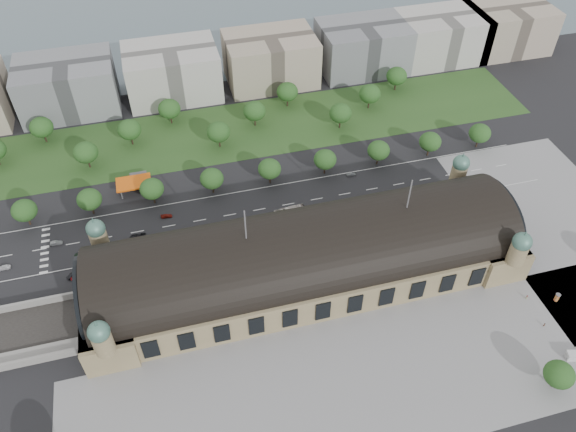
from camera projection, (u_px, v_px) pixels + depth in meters
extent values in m
plane|color=black|center=(305.00, 277.00, 199.35)|extent=(900.00, 900.00, 0.00)
cube|color=#99875E|center=(305.00, 266.00, 195.15)|extent=(150.00, 40.00, 12.00)
cube|color=#99875E|center=(108.00, 306.00, 182.78)|extent=(16.00, 43.00, 12.00)
cube|color=#99875E|center=(479.00, 230.00, 207.53)|extent=(16.00, 43.00, 12.00)
cylinder|color=black|center=(306.00, 254.00, 190.96)|extent=(144.00, 37.60, 37.60)
cylinder|color=black|center=(83.00, 295.00, 176.09)|extent=(1.20, 32.00, 32.00)
cylinder|color=black|center=(499.00, 212.00, 203.05)|extent=(1.20, 32.00, 32.00)
cylinder|color=#99875E|center=(99.00, 240.00, 190.31)|extent=(6.00, 6.00, 8.00)
sphere|color=#4A7767|center=(96.00, 229.00, 186.47)|extent=(6.40, 6.40, 6.40)
cone|color=#4A7767|center=(93.00, 220.00, 183.67)|extent=(1.00, 1.00, 2.50)
cylinder|color=#99875E|center=(458.00, 174.00, 215.06)|extent=(6.00, 6.00, 8.00)
sphere|color=#4A7767|center=(461.00, 163.00, 211.21)|extent=(6.40, 6.40, 6.40)
cone|color=#4A7767|center=(464.00, 155.00, 208.42)|extent=(1.00, 1.00, 2.50)
cylinder|color=#99875E|center=(103.00, 343.00, 161.28)|extent=(6.00, 6.00, 8.00)
sphere|color=#4A7767|center=(99.00, 332.00, 157.44)|extent=(6.40, 6.40, 6.40)
cone|color=#4A7767|center=(95.00, 323.00, 154.64)|extent=(1.00, 1.00, 2.50)
cylinder|color=#99875E|center=(517.00, 253.00, 186.02)|extent=(6.00, 6.00, 8.00)
sphere|color=#4A7767|center=(522.00, 242.00, 182.18)|extent=(6.40, 6.40, 6.40)
cone|color=#4A7767|center=(526.00, 233.00, 179.39)|extent=(1.00, 1.00, 2.50)
cylinder|color=#59595B|center=(245.00, 225.00, 173.65)|extent=(0.50, 0.50, 12.00)
cylinder|color=#59595B|center=(410.00, 194.00, 183.80)|extent=(0.50, 0.50, 12.00)
cube|color=gray|center=(377.00, 379.00, 170.78)|extent=(190.00, 48.00, 0.12)
cube|color=gray|center=(559.00, 224.00, 218.37)|extent=(56.00, 100.00, 0.12)
cube|color=black|center=(230.00, 215.00, 221.92)|extent=(260.00, 26.00, 0.10)
cube|color=#2A4F1F|center=(218.00, 134.00, 260.86)|extent=(300.00, 45.00, 0.10)
cube|color=#E55A0D|center=(134.00, 183.00, 228.76)|extent=(14.00, 9.00, 0.70)
cube|color=#59595B|center=(139.00, 178.00, 235.44)|extent=(7.00, 5.00, 3.20)
cylinder|color=#59595B|center=(121.00, 185.00, 231.71)|extent=(0.50, 0.50, 4.40)
cylinder|color=#59595B|center=(148.00, 180.00, 233.74)|extent=(0.50, 0.50, 4.40)
cylinder|color=#59595B|center=(122.00, 195.00, 227.28)|extent=(0.50, 0.50, 4.40)
cylinder|color=#59595B|center=(149.00, 190.00, 229.31)|extent=(0.50, 0.50, 4.40)
cube|color=gray|center=(68.00, 86.00, 268.12)|extent=(45.00, 32.00, 24.00)
cube|color=#B9B6AF|center=(172.00, 72.00, 277.35)|extent=(45.00, 32.00, 24.00)
cube|color=tan|center=(271.00, 59.00, 286.59)|extent=(45.00, 32.00, 24.00)
cube|color=gray|center=(363.00, 47.00, 295.82)|extent=(45.00, 32.00, 24.00)
cube|color=#B9B6AF|center=(441.00, 37.00, 304.13)|extent=(45.00, 32.00, 24.00)
cube|color=tan|center=(506.00, 28.00, 311.51)|extent=(45.00, 32.00, 24.00)
cylinder|color=#2D2116|center=(29.00, 220.00, 216.75)|extent=(0.70, 0.70, 4.32)
ellipsoid|color=#1B491A|center=(24.00, 210.00, 213.06)|extent=(9.60, 9.60, 8.16)
cylinder|color=#2D2116|center=(93.00, 209.00, 221.18)|extent=(0.70, 0.70, 4.32)
ellipsoid|color=#1B491A|center=(89.00, 199.00, 217.49)|extent=(9.60, 9.60, 8.16)
cylinder|color=#2D2116|center=(154.00, 199.00, 225.61)|extent=(0.70, 0.70, 4.32)
ellipsoid|color=#1B491A|center=(152.00, 189.00, 221.92)|extent=(9.60, 9.60, 8.16)
cylinder|color=#2D2116|center=(213.00, 188.00, 230.04)|extent=(0.70, 0.70, 4.32)
ellipsoid|color=#1B491A|center=(212.00, 179.00, 226.35)|extent=(9.60, 9.60, 8.16)
cylinder|color=#2D2116|center=(270.00, 179.00, 234.47)|extent=(0.70, 0.70, 4.32)
ellipsoid|color=#1B491A|center=(270.00, 169.00, 230.78)|extent=(9.60, 9.60, 8.16)
cylinder|color=#2D2116|center=(325.00, 169.00, 238.90)|extent=(0.70, 0.70, 4.32)
ellipsoid|color=#1B491A|center=(325.00, 159.00, 235.21)|extent=(9.60, 9.60, 8.16)
cylinder|color=#2D2116|center=(377.00, 160.00, 243.34)|extent=(0.70, 0.70, 4.32)
ellipsoid|color=#1B491A|center=(379.00, 150.00, 239.65)|extent=(9.60, 9.60, 8.16)
cylinder|color=#2D2116|center=(428.00, 151.00, 247.77)|extent=(0.70, 0.70, 4.32)
ellipsoid|color=#1B491A|center=(430.00, 142.00, 244.08)|extent=(9.60, 9.60, 8.16)
cylinder|color=#2D2116|center=(477.00, 143.00, 252.20)|extent=(0.70, 0.70, 4.32)
ellipsoid|color=#1B491A|center=(480.00, 133.00, 248.51)|extent=(9.60, 9.60, 8.16)
cylinder|color=#2D2116|center=(45.00, 138.00, 254.68)|extent=(0.70, 0.70, 4.68)
ellipsoid|color=#1B491A|center=(41.00, 127.00, 250.69)|extent=(10.40, 10.40, 8.84)
cylinder|color=#2D2116|center=(89.00, 163.00, 241.60)|extent=(0.70, 0.70, 4.68)
ellipsoid|color=#1B491A|center=(86.00, 152.00, 237.61)|extent=(10.40, 10.40, 8.84)
cylinder|color=#2D2116|center=(132.00, 140.00, 253.41)|extent=(0.70, 0.70, 4.68)
ellipsoid|color=#1B491A|center=(129.00, 130.00, 249.41)|extent=(10.40, 10.40, 8.84)
cylinder|color=#2D2116|center=(171.00, 119.00, 265.21)|extent=(0.70, 0.70, 4.68)
ellipsoid|color=#1B491A|center=(169.00, 109.00, 261.21)|extent=(10.40, 10.40, 8.84)
cylinder|color=#2D2116|center=(220.00, 142.00, 252.13)|extent=(0.70, 0.70, 4.68)
ellipsoid|color=#1B491A|center=(218.00, 132.00, 248.13)|extent=(10.40, 10.40, 8.84)
cylinder|color=#2D2116|center=(255.00, 121.00, 263.93)|extent=(0.70, 0.70, 4.68)
ellipsoid|color=#1B491A|center=(254.00, 111.00, 259.93)|extent=(10.40, 10.40, 8.84)
cylinder|color=#2D2116|center=(287.00, 102.00, 275.73)|extent=(0.70, 0.70, 4.68)
ellipsoid|color=#1B491A|center=(287.00, 92.00, 271.74)|extent=(10.40, 10.40, 8.84)
cylinder|color=#2D2116|center=(340.00, 123.00, 262.65)|extent=(0.70, 0.70, 4.68)
ellipsoid|color=#1B491A|center=(341.00, 113.00, 258.66)|extent=(10.40, 10.40, 8.84)
cylinder|color=#2D2116|center=(369.00, 104.00, 274.46)|extent=(0.70, 0.70, 4.68)
ellipsoid|color=#1B491A|center=(370.00, 94.00, 270.46)|extent=(10.40, 10.40, 8.84)
cylinder|color=#2D2116|center=(395.00, 86.00, 286.26)|extent=(0.70, 0.70, 4.68)
ellipsoid|color=#1B491A|center=(397.00, 76.00, 282.26)|extent=(10.40, 10.40, 8.84)
cylinder|color=#2D2116|center=(554.00, 383.00, 167.57)|extent=(0.70, 0.70, 3.96)
ellipsoid|color=#1B491A|center=(559.00, 374.00, 164.19)|extent=(9.00, 9.00, 7.65)
imported|color=silver|center=(4.00, 267.00, 201.48)|extent=(4.65, 2.00, 1.57)
imported|color=gray|center=(56.00, 243.00, 210.14)|extent=(4.50, 1.94, 1.44)
imported|color=black|center=(138.00, 236.00, 212.40)|extent=(6.10, 3.07, 1.66)
imported|color=maroon|center=(167.00, 216.00, 220.65)|extent=(4.52, 2.12, 1.27)
imported|color=#1A2549|center=(301.00, 215.00, 220.89)|extent=(4.30, 1.88, 1.44)
imported|color=slate|center=(351.00, 174.00, 238.75)|extent=(4.05, 1.75, 1.30)
imported|color=silver|center=(484.00, 181.00, 235.66)|extent=(5.92, 2.86, 1.62)
imported|color=black|center=(72.00, 275.00, 198.98)|extent=(4.20, 3.71, 1.38)
imported|color=maroon|center=(78.00, 275.00, 198.91)|extent=(6.07, 5.16, 1.55)
imported|color=#1E1947|center=(179.00, 255.00, 205.59)|extent=(5.66, 4.38, 1.53)
imported|color=slate|center=(124.00, 258.00, 204.65)|extent=(5.10, 3.91, 1.62)
imported|color=#BDBDBF|center=(213.00, 249.00, 207.90)|extent=(4.38, 3.84, 1.43)
imported|color=gray|center=(242.00, 243.00, 209.85)|extent=(6.46, 5.50, 1.65)
imported|color=black|center=(233.00, 237.00, 212.16)|extent=(5.89, 4.91, 1.61)
imported|color=#BB3D1E|center=(222.00, 234.00, 212.36)|extent=(10.79, 3.15, 2.97)
imported|color=silver|center=(290.00, 212.00, 220.79)|extent=(12.78, 4.02, 3.50)
imported|color=silver|center=(315.00, 212.00, 220.62)|extent=(13.27, 4.28, 3.63)
cube|color=silver|center=(569.00, 357.00, 175.13)|extent=(2.30, 2.76, 1.96)
cylinder|color=#DA363A|center=(557.00, 298.00, 190.88)|extent=(1.40, 1.40, 3.01)
cylinder|color=#59595B|center=(558.00, 295.00, 189.76)|extent=(1.70, 1.70, 0.25)
imported|color=gray|center=(527.00, 297.00, 191.86)|extent=(0.90, 0.65, 1.66)
imported|color=gray|center=(544.00, 325.00, 183.77)|extent=(0.66, 0.75, 1.72)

